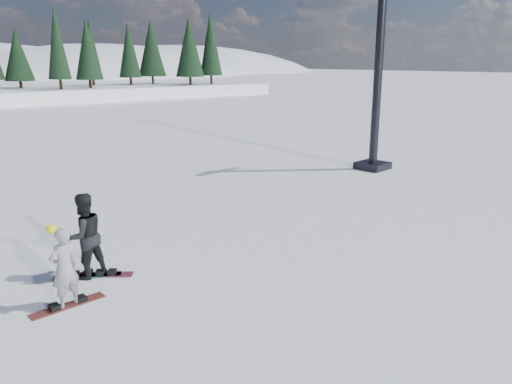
# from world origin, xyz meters

# --- Properties ---
(ground) EXTENTS (420.00, 420.00, 0.00)m
(ground) POSITION_xyz_m (0.00, 0.00, 0.00)
(ground) COLOR white
(ground) RESTS_ON ground
(lift_tower) EXTENTS (2.34, 1.40, 8.46)m
(lift_tower) POSITION_xyz_m (14.36, 4.14, 3.44)
(lift_tower) COLOR black
(lift_tower) RESTS_ON ground
(snowboarder_woman) EXTENTS (0.69, 0.54, 1.82)m
(snowboarder_woman) POSITION_xyz_m (-1.06, -0.47, 0.85)
(snowboarder_woman) COLOR #A9A9AE
(snowboarder_woman) RESTS_ON ground
(snowboarder_man) EXTENTS (1.06, 0.88, 1.98)m
(snowboarder_man) POSITION_xyz_m (-0.21, 0.71, 0.99)
(snowboarder_man) COLOR black
(snowboarder_man) RESTS_ON ground
(snowboard_woman) EXTENTS (1.52, 0.39, 0.03)m
(snowboard_woman) POSITION_xyz_m (-1.06, -0.47, 0.01)
(snowboard_woman) COLOR maroon
(snowboard_woman) RESTS_ON ground
(snowboard_man) EXTENTS (1.45, 0.97, 0.03)m
(snowboard_man) POSITION_xyz_m (-0.21, 0.71, 0.01)
(snowboard_man) COLOR #195A8B
(snowboard_man) RESTS_ON ground
(snowboard_loose_b) EXTENTS (1.37, 1.13, 0.03)m
(snowboard_loose_b) POSITION_xyz_m (0.03, 0.59, 0.01)
(snowboard_loose_b) COLOR #93204C
(snowboard_loose_b) RESTS_ON ground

